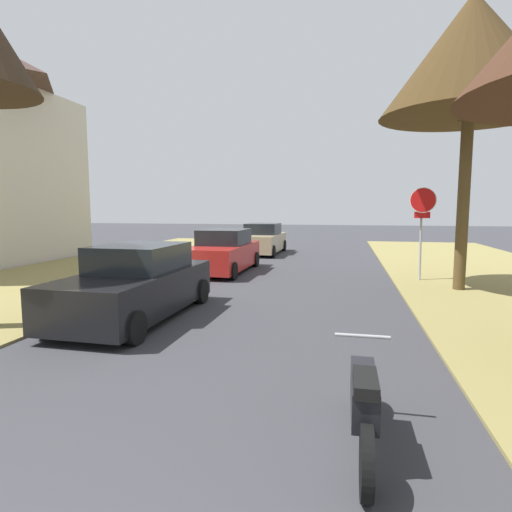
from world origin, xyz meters
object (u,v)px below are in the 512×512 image
Objects in this scene: stop_sign_far at (422,213)px; parked_sedan_red at (223,252)px; street_tree_right_mid_b at (472,55)px; parked_sedan_tan at (262,240)px; parked_sedan_black at (137,284)px; parked_motorcycle at (363,402)px.

stop_sign_far is 7.02m from parked_sedan_red.
street_tree_right_mid_b is at bearing -60.37° from stop_sign_far.
parked_sedan_tan is (0.22, 6.48, 0.00)m from parked_sedan_red.
parked_sedan_black is 6.73m from parked_sedan_red.
parked_sedan_tan is at bearing 132.81° from stop_sign_far.
parked_sedan_black is 1.00× the size of parked_sedan_tan.
parked_sedan_red is 11.85m from parked_motorcycle.
stop_sign_far is 9.85m from parked_sedan_tan.
stop_sign_far is 10.61m from parked_motorcycle.
street_tree_right_mid_b is 10.58m from parked_sedan_black.
parked_sedan_black is 1.00× the size of parked_sedan_red.
street_tree_right_mid_b reaches higher than parked_sedan_tan.
parked_sedan_black is at bearing -90.69° from parked_sedan_tan.
street_tree_right_mid_b is 1.82× the size of parked_sedan_black.
street_tree_right_mid_b reaches higher than parked_sedan_red.
street_tree_right_mid_b is 11.04m from parked_motorcycle.
stop_sign_far is at bearing 119.63° from street_tree_right_mid_b.
stop_sign_far is 0.37× the size of street_tree_right_mid_b.
street_tree_right_mid_b reaches higher than parked_sedan_black.
stop_sign_far reaches higher than parked_motorcycle.
parked_sedan_tan reaches higher than parked_motorcycle.
parked_sedan_black is 2.16× the size of parked_motorcycle.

